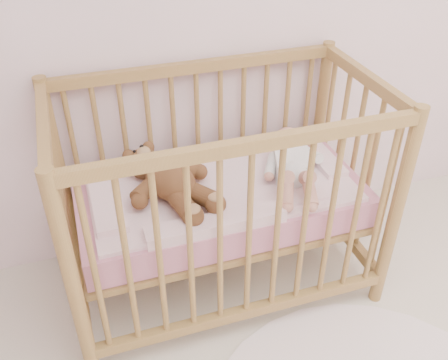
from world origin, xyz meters
name	(u,v)px	position (x,y,z in m)	size (l,w,h in m)	color
crib	(220,196)	(-0.36, 1.60, 0.50)	(1.36, 0.76, 1.00)	#A48045
mattress	(220,199)	(-0.36, 1.60, 0.49)	(1.22, 0.62, 0.13)	#CB7E8E
blanket	(220,185)	(-0.36, 1.60, 0.56)	(1.10, 0.58, 0.06)	#FAACBA
baby	(292,160)	(-0.03, 1.58, 0.64)	(0.28, 0.57, 0.14)	white
teddy_bear	(170,181)	(-0.57, 1.58, 0.65)	(0.39, 0.55, 0.15)	brown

